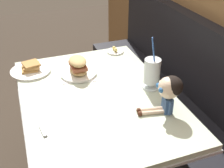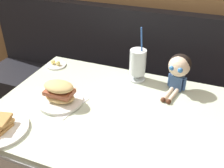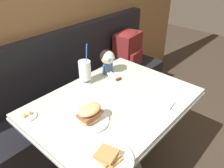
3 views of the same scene
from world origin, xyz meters
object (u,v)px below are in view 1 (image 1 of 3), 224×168
(toast_plate, at_px, (31,69))
(sandwich_plate, at_px, (78,68))
(milkshake_glass, at_px, (152,73))
(seated_doll, at_px, (169,90))
(butter_saucer, at_px, (115,51))
(butter_knife, at_px, (45,135))

(toast_plate, bearing_deg, sandwich_plate, 62.65)
(milkshake_glass, relative_size, sandwich_plate, 1.35)
(milkshake_glass, bearing_deg, seated_doll, -5.83)
(seated_doll, bearing_deg, sandwich_plate, -147.18)
(milkshake_glass, distance_m, seated_doll, 0.23)
(milkshake_glass, relative_size, butter_saucer, 2.63)
(toast_plate, xyz_separation_m, butter_saucer, (-0.09, 0.59, -0.01))
(toast_plate, distance_m, milkshake_glass, 0.76)
(butter_saucer, xyz_separation_m, seated_doll, (0.73, 0.00, 0.12))
(seated_doll, bearing_deg, milkshake_glass, 174.17)
(butter_knife, bearing_deg, seated_doll, 88.05)
(toast_plate, height_order, milkshake_glass, milkshake_glass)
(milkshake_glass, bearing_deg, butter_saucer, -176.93)
(milkshake_glass, distance_m, sandwich_plate, 0.45)
(butter_saucer, bearing_deg, sandwich_plate, -54.97)
(sandwich_plate, bearing_deg, butter_saucer, 125.03)
(milkshake_glass, xyz_separation_m, butter_knife, (0.20, -0.63, -0.10))
(butter_saucer, bearing_deg, toast_plate, -81.70)
(toast_plate, xyz_separation_m, sandwich_plate, (0.14, 0.27, 0.03))
(sandwich_plate, relative_size, butter_knife, 0.99)
(butter_knife, bearing_deg, milkshake_glass, 107.92)
(milkshake_glass, bearing_deg, butter_knife, -72.08)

